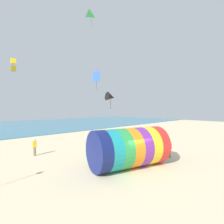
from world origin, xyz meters
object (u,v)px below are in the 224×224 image
Objects in this scene: giant_inflatable_tube at (129,148)px; bystander_near_water at (35,147)px; kite_green_delta at (91,15)px; kite_black_delta at (111,97)px; kite_handler at (170,148)px; bystander_mid_beach at (90,137)px; kite_yellow_box at (13,65)px; kite_blue_diamond at (96,77)px.

bystander_near_water is at bearing 115.33° from giant_inflatable_tube.
kite_green_delta reaches higher than kite_black_delta.
bystander_near_water is (-9.32, 10.03, -0.00)m from kite_handler.
kite_green_delta is at bearing 75.51° from kite_black_delta.
bystander_near_water is 8.08m from bystander_mid_beach.
kite_yellow_box is at bearing 125.92° from kite_black_delta.
giant_inflatable_tube is at bearing 168.82° from kite_handler.
kite_blue_diamond reaches higher than kite_handler.
kite_black_delta reaches higher than bystander_mid_beach.
kite_green_delta is at bearing -112.82° from bystander_mid_beach.
kite_yellow_box reaches higher than bystander_near_water.
kite_black_delta is (-1.28, -4.96, -11.05)m from kite_green_delta.
kite_blue_diamond is at bearing -92.03° from kite_green_delta.
kite_green_delta reaches higher than giant_inflatable_tube.
kite_green_delta is 8.26m from kite_blue_diamond.
kite_blue_diamond is 8.35m from bystander_mid_beach.
kite_blue_diamond is (1.25, 3.91, 2.86)m from kite_black_delta.
kite_blue_diamond is 1.35× the size of bystander_near_water.
kite_yellow_box reaches higher than kite_handler.
bystander_near_water is at bearing -178.11° from kite_green_delta.
giant_inflatable_tube is 4.21× the size of bystander_mid_beach.
kite_blue_diamond is at bearing -102.16° from bystander_mid_beach.
kite_green_delta is 0.95× the size of kite_blue_diamond.
kite_blue_diamond is at bearing 72.33° from kite_black_delta.
bystander_mid_beach is at bearing 8.36° from bystander_near_water.
kite_yellow_box is (-6.89, 9.50, 3.93)m from kite_black_delta.
kite_handler is 11.28m from bystander_mid_beach.
kite_yellow_box reaches higher than bystander_mid_beach.
bystander_near_water is 1.05× the size of bystander_mid_beach.
kite_black_delta is at bearing 119.50° from kite_handler.
bystander_near_water is (-7.57, 0.80, -8.06)m from kite_blue_diamond.
kite_black_delta is 8.06m from bystander_mid_beach.
kite_handler is at bearing -83.21° from bystander_mid_beach.
kite_green_delta reaches higher than kite_yellow_box.
kite_yellow_box is 10.33m from bystander_near_water.
kite_black_delta is at bearing -36.72° from bystander_near_water.
giant_inflatable_tube is 16.89m from kite_yellow_box.
giant_inflatable_tube reaches higher than kite_handler.
bystander_mid_beach is at bearing -22.91° from kite_yellow_box.
giant_inflatable_tube reaches higher than bystander_near_water.
kite_black_delta is at bearing -105.85° from bystander_mid_beach.
giant_inflatable_tube is at bearing -111.81° from kite_blue_diamond.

